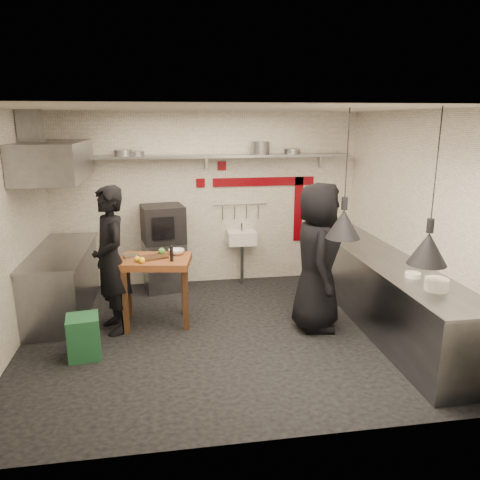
{
  "coord_description": "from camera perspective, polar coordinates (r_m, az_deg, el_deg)",
  "views": [
    {
      "loc": [
        -0.66,
        -5.48,
        2.69
      ],
      "look_at": [
        0.26,
        0.3,
        1.17
      ],
      "focal_mm": 35.0,
      "sensor_mm": 36.0,
      "label": 1
    }
  ],
  "objects": [
    {
      "name": "floor",
      "position": [
        6.14,
        -2.04,
        -11.4
      ],
      "size": [
        5.0,
        5.0,
        0.0
      ],
      "primitive_type": "plane",
      "color": "black",
      "rests_on": "ground"
    },
    {
      "name": "ceiling",
      "position": [
        5.52,
        -2.31,
        15.72
      ],
      "size": [
        5.0,
        5.0,
        0.0
      ],
      "primitive_type": "plane",
      "color": "beige",
      "rests_on": "floor"
    },
    {
      "name": "wall_back",
      "position": [
        7.72,
        -4.06,
        4.93
      ],
      "size": [
        5.0,
        0.04,
        2.8
      ],
      "primitive_type": "cube",
      "color": "white",
      "rests_on": "floor"
    },
    {
      "name": "wall_front",
      "position": [
        3.68,
        1.83,
        -5.93
      ],
      "size": [
        5.0,
        0.04,
        2.8
      ],
      "primitive_type": "cube",
      "color": "white",
      "rests_on": "floor"
    },
    {
      "name": "wall_left",
      "position": [
        5.93,
        -26.92,
        0.41
      ],
      "size": [
        0.04,
        4.2,
        2.8
      ],
      "primitive_type": "cube",
      "color": "white",
      "rests_on": "floor"
    },
    {
      "name": "wall_right",
      "position": [
        6.46,
        20.46,
        2.13
      ],
      "size": [
        0.04,
        4.2,
        2.8
      ],
      "primitive_type": "cube",
      "color": "white",
      "rests_on": "floor"
    },
    {
      "name": "red_band_horiz",
      "position": [
        7.8,
        2.94,
        7.12
      ],
      "size": [
        1.7,
        0.02,
        0.14
      ],
      "primitive_type": "cube",
      "color": "#6D020A",
      "rests_on": "wall_back"
    },
    {
      "name": "red_band_vert",
      "position": [
        8.02,
        7.1,
        3.76
      ],
      "size": [
        0.14,
        0.02,
        1.1
      ],
      "primitive_type": "cube",
      "color": "#6D020A",
      "rests_on": "wall_back"
    },
    {
      "name": "red_tile_a",
      "position": [
        7.65,
        -2.23,
        9.02
      ],
      "size": [
        0.14,
        0.02,
        0.14
      ],
      "primitive_type": "cube",
      "color": "#6D020A",
      "rests_on": "wall_back"
    },
    {
      "name": "red_tile_b",
      "position": [
        7.65,
        -4.83,
        6.94
      ],
      "size": [
        0.14,
        0.02,
        0.14
      ],
      "primitive_type": "cube",
      "color": "#6D020A",
      "rests_on": "wall_back"
    },
    {
      "name": "back_shelf",
      "position": [
        7.45,
        -4.03,
        10.16
      ],
      "size": [
        4.6,
        0.34,
        0.04
      ],
      "primitive_type": "cube",
      "color": "slate",
      "rests_on": "wall_back"
    },
    {
      "name": "shelf_bracket_left",
      "position": [
        7.68,
        -18.56,
        8.84
      ],
      "size": [
        0.04,
        0.06,
        0.24
      ],
      "primitive_type": "cube",
      "color": "slate",
      "rests_on": "wall_back"
    },
    {
      "name": "shelf_bracket_mid",
      "position": [
        7.61,
        -4.12,
        9.5
      ],
      "size": [
        0.04,
        0.06,
        0.24
      ],
      "primitive_type": "cube",
      "color": "slate",
      "rests_on": "wall_back"
    },
    {
      "name": "shelf_bracket_right",
      "position": [
        8.0,
        9.75,
        9.57
      ],
      "size": [
        0.04,
        0.06,
        0.24
      ],
      "primitive_type": "cube",
      "color": "slate",
      "rests_on": "wall_back"
    },
    {
      "name": "pan_far_left",
      "position": [
        7.45,
        -14.07,
        10.27
      ],
      "size": [
        0.35,
        0.35,
        0.09
      ],
      "primitive_type": "cylinder",
      "rotation": [
        0.0,
        0.0,
        -0.33
      ],
      "color": "slate",
      "rests_on": "back_shelf"
    },
    {
      "name": "pan_mid_left",
      "position": [
        7.43,
        -12.52,
        10.27
      ],
      "size": [
        0.29,
        0.29,
        0.07
      ],
      "primitive_type": "cylinder",
      "rotation": [
        0.0,
        0.0,
        -0.2
      ],
      "color": "slate",
      "rests_on": "back_shelf"
    },
    {
      "name": "stock_pot",
      "position": [
        7.57,
        2.54,
        11.16
      ],
      "size": [
        0.34,
        0.34,
        0.2
      ],
      "primitive_type": "cylinder",
      "rotation": [
        0.0,
        0.0,
        0.22
      ],
      "color": "slate",
      "rests_on": "back_shelf"
    },
    {
      "name": "pan_right",
      "position": [
        7.69,
        6.36,
        10.69
      ],
      "size": [
        0.34,
        0.34,
        0.08
      ],
      "primitive_type": "cylinder",
      "rotation": [
        0.0,
        0.0,
        -0.34
      ],
      "color": "slate",
      "rests_on": "back_shelf"
    },
    {
      "name": "oven_stand",
      "position": [
        7.65,
        -9.13,
        -3.04
      ],
      "size": [
        0.72,
        0.67,
        0.8
      ],
      "primitive_type": "cube",
      "rotation": [
        0.0,
        0.0,
        0.18
      ],
      "color": "slate",
      "rests_on": "floor"
    },
    {
      "name": "combi_oven",
      "position": [
        7.44,
        -9.37,
        1.97
      ],
      "size": [
        0.72,
        0.69,
        0.58
      ],
      "primitive_type": "cube",
      "rotation": [
        0.0,
        0.0,
        0.18
      ],
      "color": "black",
      "rests_on": "oven_stand"
    },
    {
      "name": "oven_door",
      "position": [
        7.17,
        -9.63,
        1.48
      ],
      "size": [
        0.46,
        0.11,
        0.46
      ],
      "primitive_type": "cube",
      "rotation": [
        0.0,
        0.0,
        0.18
      ],
      "color": "#6D020A",
      "rests_on": "combi_oven"
    },
    {
      "name": "oven_glass",
      "position": [
        7.13,
        -9.32,
        1.41
      ],
      "size": [
        0.33,
        0.07,
        0.34
      ],
      "primitive_type": "cube",
      "rotation": [
        0.0,
        0.0,
        0.18
      ],
      "color": "black",
      "rests_on": "oven_door"
    },
    {
      "name": "hand_sink",
      "position": [
        7.74,
        0.2,
        0.29
      ],
      "size": [
        0.46,
        0.34,
        0.22
      ],
      "primitive_type": "cube",
      "color": "white",
      "rests_on": "wall_back"
    },
    {
      "name": "sink_tap",
      "position": [
        7.7,
        0.2,
        1.59
      ],
      "size": [
        0.03,
        0.03,
        0.14
      ],
      "primitive_type": "cylinder",
      "color": "slate",
      "rests_on": "hand_sink"
    },
    {
      "name": "sink_drain",
      "position": [
        7.82,
        0.25,
        -2.9
      ],
      "size": [
        0.06,
        0.06,
        0.66
      ],
      "primitive_type": "cylinder",
      "color": "slate",
      "rests_on": "floor"
    },
    {
      "name": "utensil_rail",
      "position": [
        7.76,
        0.04,
        4.41
      ],
      "size": [
        0.9,
        0.02,
        0.02
      ],
      "primitive_type": "cylinder",
      "rotation": [
        0.0,
        1.57,
        0.0
      ],
      "color": "slate",
      "rests_on": "wall_back"
    },
    {
      "name": "counter_right",
      "position": [
        6.55,
        17.04,
        -6.07
      ],
      "size": [
        0.7,
        3.8,
        0.9
      ],
      "primitive_type": "cube",
      "color": "slate",
      "rests_on": "floor"
    },
    {
      "name": "counter_right_top",
      "position": [
        6.41,
        17.34,
        -2.17
      ],
      "size": [
        0.76,
        3.9,
        0.03
      ],
      "primitive_type": "cube",
      "color": "slate",
      "rests_on": "counter_right"
    },
    {
      "name": "plate_stack",
      "position": [
        5.36,
        22.84,
        -5.02
      ],
      "size": [
        0.3,
        0.3,
        0.13
      ],
      "primitive_type": "cylinder",
      "rotation": [
        0.0,
        0.0,
        0.3
      ],
      "color": "white",
      "rests_on": "counter_right_top"
    },
    {
      "name": "small_bowl_right",
      "position": [
        5.72,
        20.33,
        -4.01
      ],
      "size": [
        0.23,
        0.23,
        0.05
      ],
      "primitive_type": "cylinder",
      "rotation": [
        0.0,
        0.0,
        -0.36
      ],
      "color": "white",
      "rests_on": "counter_right_top"
    },
    {
      "name": "counter_left",
      "position": [
        7.06,
        -20.82,
        -4.89
      ],
      "size": [
        0.7,
        1.9,
        0.9
      ],
      "primitive_type": "cube",
      "color": "slate",
      "rests_on": "floor"
    },
    {
      "name": "counter_left_top",
      "position": [
        6.93,
        -21.17,
        -1.26
      ],
      "size": [
        0.76,
        2.0,
        0.03
      ],
      "primitive_type": "cube",
      "color": "slate",
      "rests_on": "counter_left"
    },
    {
      "name": "extractor_hood",
      "position": [
        6.71,
        -21.71,
        8.96
      ],
      "size": [
        0.78,
        1.6,
        0.5
      ],
      "primitive_type": "cube",
      "color": "slate",
      "rests_on": "ceiling"
    },
    {
      "name": "hood_duct",
      "position": [
        6.75,
        -24.15,
        12.16
      ],
      "size": [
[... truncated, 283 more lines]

